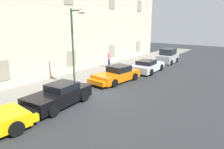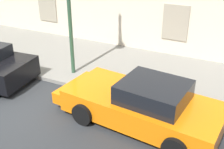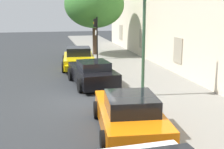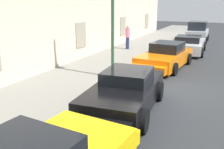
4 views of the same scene
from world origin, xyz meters
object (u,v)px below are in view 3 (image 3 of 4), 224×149
at_px(sportscar_red_lead, 79,60).
at_px(sportscar_yellow_flank, 91,73).
at_px(tree_near_kerb, 94,5).
at_px(traffic_light, 96,30).
at_px(street_lamp, 135,6).
at_px(sportscar_white_middle, 128,113).

bearing_deg(sportscar_red_lead, sportscar_yellow_flank, 2.25).
relative_size(tree_near_kerb, traffic_light, 1.90).
height_order(traffic_light, street_lamp, street_lamp).
bearing_deg(sportscar_yellow_flank, sportscar_white_middle, 1.90).
bearing_deg(traffic_light, street_lamp, -0.68).
xyz_separation_m(sportscar_yellow_flank, tree_near_kerb, (-9.57, 1.84, 3.72)).
distance_m(sportscar_red_lead, tree_near_kerb, 6.70).
distance_m(sportscar_yellow_flank, tree_near_kerb, 10.43).
distance_m(sportscar_yellow_flank, sportscar_white_middle, 6.50).
xyz_separation_m(tree_near_kerb, street_lamp, (12.78, -0.41, -0.16)).
height_order(sportscar_yellow_flank, tree_near_kerb, tree_near_kerb).
bearing_deg(sportscar_white_middle, traffic_light, 174.44).
bearing_deg(sportscar_red_lead, traffic_light, 149.37).
relative_size(sportscar_yellow_flank, traffic_light, 1.48).
distance_m(sportscar_red_lead, street_lamp, 8.51).
relative_size(sportscar_red_lead, sportscar_yellow_flank, 0.99).
height_order(sportscar_yellow_flank, street_lamp, street_lamp).
relative_size(sportscar_white_middle, street_lamp, 0.85).
height_order(sportscar_white_middle, tree_near_kerb, tree_near_kerb).
distance_m(traffic_light, street_lamp, 10.64).
bearing_deg(street_lamp, tree_near_kerb, 178.17).
xyz_separation_m(sportscar_yellow_flank, sportscar_white_middle, (6.50, 0.22, -0.02)).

